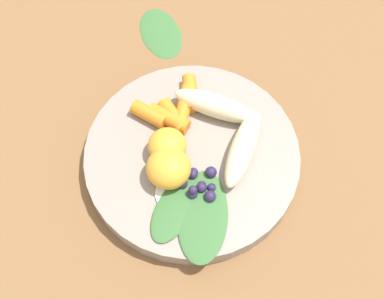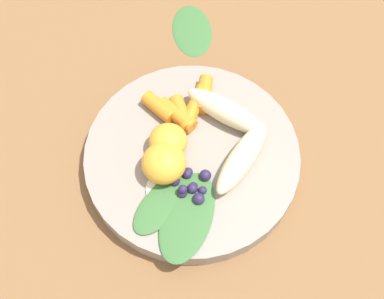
{
  "view_description": "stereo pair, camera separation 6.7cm",
  "coord_description": "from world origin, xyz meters",
  "px_view_note": "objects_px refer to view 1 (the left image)",
  "views": [
    {
      "loc": [
        -0.3,
        -0.08,
        0.63
      ],
      "look_at": [
        0.0,
        0.0,
        0.04
      ],
      "focal_mm": 49.9,
      "sensor_mm": 36.0,
      "label": 1
    },
    {
      "loc": [
        -0.28,
        -0.14,
        0.63
      ],
      "look_at": [
        0.0,
        0.0,
        0.04
      ],
      "focal_mm": 49.9,
      "sensor_mm": 36.0,
      "label": 2
    }
  ],
  "objects_px": {
    "banana_peeled_left": "(216,106)",
    "bowl": "(192,158)",
    "kale_leaf_stray": "(161,32)",
    "orange_segment_near": "(169,168)",
    "banana_peeled_right": "(243,148)"
  },
  "relations": [
    {
      "from": "banana_peeled_left",
      "to": "bowl",
      "type": "bearing_deg",
      "value": 84.41
    },
    {
      "from": "kale_leaf_stray",
      "to": "orange_segment_near",
      "type": "bearing_deg",
      "value": 164.91
    },
    {
      "from": "banana_peeled_left",
      "to": "orange_segment_near",
      "type": "height_order",
      "value": "orange_segment_near"
    },
    {
      "from": "bowl",
      "to": "banana_peeled_right",
      "type": "relative_size",
      "value": 2.42
    },
    {
      "from": "banana_peeled_right",
      "to": "kale_leaf_stray",
      "type": "distance_m",
      "value": 0.25
    },
    {
      "from": "bowl",
      "to": "banana_peeled_right",
      "type": "xyz_separation_m",
      "value": [
        0.01,
        -0.06,
        0.03
      ]
    },
    {
      "from": "banana_peeled_left",
      "to": "banana_peeled_right",
      "type": "distance_m",
      "value": 0.07
    },
    {
      "from": "bowl",
      "to": "orange_segment_near",
      "type": "height_order",
      "value": "orange_segment_near"
    },
    {
      "from": "bowl",
      "to": "orange_segment_near",
      "type": "distance_m",
      "value": 0.05
    },
    {
      "from": "bowl",
      "to": "kale_leaf_stray",
      "type": "bearing_deg",
      "value": 26.91
    },
    {
      "from": "bowl",
      "to": "banana_peeled_right",
      "type": "height_order",
      "value": "banana_peeled_right"
    },
    {
      "from": "banana_peeled_left",
      "to": "orange_segment_near",
      "type": "distance_m",
      "value": 0.11
    },
    {
      "from": "bowl",
      "to": "banana_peeled_left",
      "type": "bearing_deg",
      "value": -12.05
    },
    {
      "from": "bowl",
      "to": "banana_peeled_left",
      "type": "xyz_separation_m",
      "value": [
        0.07,
        -0.01,
        0.03
      ]
    },
    {
      "from": "orange_segment_near",
      "to": "banana_peeled_left",
      "type": "bearing_deg",
      "value": -18.03
    }
  ]
}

